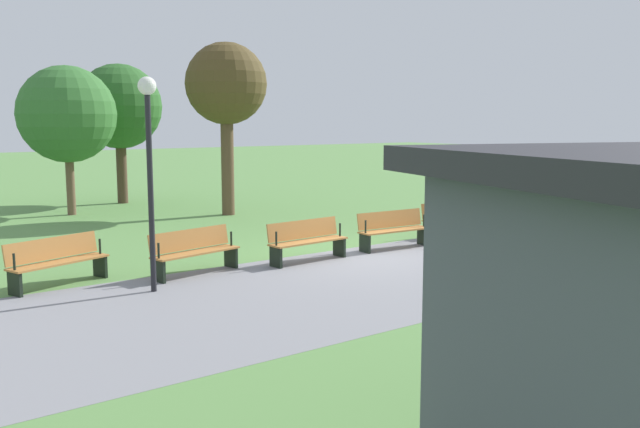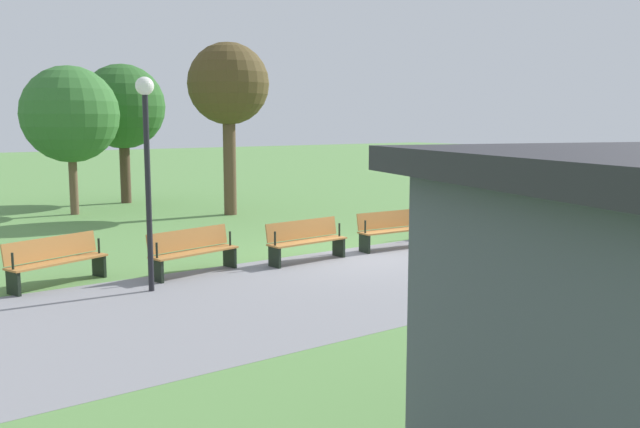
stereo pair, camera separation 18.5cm
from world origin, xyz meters
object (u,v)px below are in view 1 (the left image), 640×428
(bench_2, at_px, (495,209))
(lamp_post, at_px, (149,143))
(bench_1, at_px, (518,200))
(tree_1, at_px, (119,107))
(bench_6, at_px, (194,250))
(bench_3, at_px, (455,218))
(bench_0, at_px, (527,193))
(bench_7, at_px, (57,260))
(bench_5, at_px, (307,240))
(tree_2, at_px, (67,115))
(bench_4, at_px, (393,229))
(tree_0, at_px, (226,86))

(bench_2, height_order, lamp_post, lamp_post)
(lamp_post, bearing_deg, bench_1, -169.85)
(tree_1, bearing_deg, bench_6, 75.45)
(bench_6, bearing_deg, lamp_post, 23.17)
(bench_1, bearing_deg, bench_3, 44.54)
(bench_0, bearing_deg, lamp_post, 46.63)
(bench_1, relative_size, lamp_post, 0.51)
(bench_7, distance_m, lamp_post, 2.91)
(bench_3, relative_size, bench_5, 1.01)
(bench_1, height_order, bench_3, same)
(bench_3, xyz_separation_m, bench_5, (5.06, 0.33, 0.00))
(tree_2, bearing_deg, bench_4, 112.31)
(bench_3, bearing_deg, bench_6, 11.17)
(bench_0, height_order, bench_5, same)
(bench_1, bearing_deg, bench_4, 40.84)
(bench_1, xyz_separation_m, bench_5, (9.87, 1.93, 0.00))
(tree_1, xyz_separation_m, tree_2, (2.51, 2.12, -0.30))
(bench_0, distance_m, bench_6, 14.87)
(bench_2, bearing_deg, tree_0, -33.01)
(bench_0, height_order, tree_0, tree_0)
(tree_1, bearing_deg, lamp_post, 71.49)
(bench_4, relative_size, tree_0, 0.35)
(bench_7, bearing_deg, bench_2, 161.39)
(bench_6, xyz_separation_m, tree_0, (-4.81, -7.25, 3.66))
(bench_4, bearing_deg, lamp_post, 8.28)
(tree_2, distance_m, lamp_post, 11.29)
(bench_2, xyz_separation_m, bench_6, (10.04, 0.65, 0.00))
(bench_0, relative_size, lamp_post, 0.49)
(bench_5, distance_m, lamp_post, 4.35)
(bench_3, xyz_separation_m, bench_4, (2.52, 0.33, 0.00))
(bench_0, distance_m, tree_2, 15.99)
(bench_0, distance_m, bench_3, 7.57)
(bench_3, height_order, tree_1, tree_1)
(bench_5, bearing_deg, bench_4, 176.28)
(bench_5, xyz_separation_m, bench_6, (2.52, -0.33, 0.00))
(bench_6, distance_m, tree_0, 9.44)
(bench_7, distance_m, tree_1, 13.41)
(bench_3, bearing_deg, bench_0, -146.65)
(bench_1, bearing_deg, tree_1, -23.62)
(tree_0, bearing_deg, bench_6, 56.44)
(bench_1, xyz_separation_m, bench_7, (14.85, 0.96, 0.00))
(bench_3, height_order, bench_6, same)
(bench_2, distance_m, bench_4, 5.07)
(bench_0, distance_m, bench_7, 17.19)
(bench_1, bearing_deg, tree_2, -10.55)
(bench_1, xyz_separation_m, lamp_post, (13.60, 2.43, 2.18))
(bench_5, bearing_deg, tree_2, -84.03)
(bench_4, xyz_separation_m, bench_7, (7.52, -0.98, 0.00))
(bench_1, distance_m, tree_1, 14.49)
(bench_1, height_order, bench_7, same)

